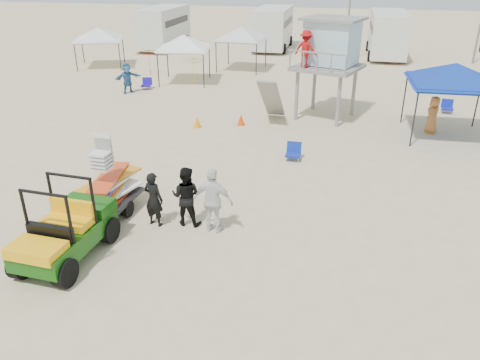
% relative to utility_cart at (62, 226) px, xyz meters
% --- Properties ---
extents(ground, '(140.00, 140.00, 0.00)m').
position_rel_utility_cart_xyz_m(ground, '(3.30, -0.30, -0.95)').
color(ground, beige).
rests_on(ground, ground).
extents(utility_cart, '(1.50, 2.75, 2.03)m').
position_rel_utility_cart_xyz_m(utility_cart, '(0.00, 0.00, 0.00)').
color(utility_cart, '#104C0B').
rests_on(utility_cart, ground).
extents(surf_trailer, '(1.37, 2.37, 2.13)m').
position_rel_utility_cart_xyz_m(surf_trailer, '(0.01, 2.34, -0.08)').
color(surf_trailer, black).
rests_on(surf_trailer, ground).
extents(man_left, '(0.65, 0.50, 1.59)m').
position_rel_utility_cart_xyz_m(man_left, '(1.52, 2.04, -0.15)').
color(man_left, black).
rests_on(man_left, ground).
extents(man_mid, '(0.84, 0.66, 1.71)m').
position_rel_utility_cart_xyz_m(man_mid, '(2.37, 2.29, -0.09)').
color(man_mid, black).
rests_on(man_mid, ground).
extents(man_right, '(1.13, 0.55, 1.86)m').
position_rel_utility_cart_xyz_m(man_right, '(3.22, 2.04, -0.02)').
color(man_right, white).
rests_on(man_right, ground).
extents(lifeguard_tower, '(3.47, 3.47, 4.37)m').
position_rel_utility_cart_xyz_m(lifeguard_tower, '(5.50, 13.18, 2.31)').
color(lifeguard_tower, gray).
rests_on(lifeguard_tower, ground).
extents(canopy_blue, '(3.32, 3.32, 3.45)m').
position_rel_utility_cart_xyz_m(canopy_blue, '(10.64, 11.53, 1.96)').
color(canopy_blue, black).
rests_on(canopy_blue, ground).
extents(canopy_white_a, '(3.19, 3.19, 3.20)m').
position_rel_utility_cart_xyz_m(canopy_white_a, '(-3.06, 18.39, 1.70)').
color(canopy_white_a, black).
rests_on(canopy_white_a, ground).
extents(canopy_white_b, '(3.86, 3.86, 3.03)m').
position_rel_utility_cart_xyz_m(canopy_white_b, '(-10.22, 21.54, 1.53)').
color(canopy_white_b, black).
rests_on(canopy_white_b, ground).
extents(canopy_white_c, '(3.02, 3.02, 3.20)m').
position_rel_utility_cart_xyz_m(canopy_white_c, '(-0.49, 22.69, 1.71)').
color(canopy_white_c, black).
rests_on(canopy_white_c, ground).
extents(umbrella_a, '(2.12, 2.14, 1.63)m').
position_rel_utility_cart_xyz_m(umbrella_a, '(-5.95, 19.88, -0.13)').
color(umbrella_a, red).
rests_on(umbrella_a, ground).
extents(umbrella_b, '(2.08, 2.10, 1.60)m').
position_rel_utility_cart_xyz_m(umbrella_b, '(-2.35, 17.96, -0.15)').
color(umbrella_b, '#EBF615').
rests_on(umbrella_b, ground).
extents(cone_near, '(0.34, 0.34, 0.50)m').
position_rel_utility_cart_xyz_m(cone_near, '(1.99, 11.11, -0.70)').
color(cone_near, '#E34707').
rests_on(cone_near, ground).
extents(cone_far, '(0.34, 0.34, 0.50)m').
position_rel_utility_cart_xyz_m(cone_far, '(0.16, 10.39, -0.70)').
color(cone_far, orange).
rests_on(cone_far, ground).
extents(beach_chair_a, '(0.67, 0.73, 0.64)m').
position_rel_utility_cart_xyz_m(beach_chair_a, '(-4.70, 16.33, -0.63)').
color(beach_chair_a, '#1D0FA4').
rests_on(beach_chair_a, ground).
extents(beach_chair_b, '(0.55, 0.59, 0.64)m').
position_rel_utility_cart_xyz_m(beach_chair_b, '(4.75, 7.62, -0.63)').
color(beach_chair_b, '#0F27A2').
rests_on(beach_chair_b, ground).
extents(beach_chair_c, '(0.62, 0.67, 0.64)m').
position_rel_utility_cart_xyz_m(beach_chair_c, '(11.37, 15.13, -0.63)').
color(beach_chair_c, '#0F20A3').
rests_on(beach_chair_c, ground).
extents(rv_far_left, '(2.64, 6.80, 3.25)m').
position_rel_utility_cart_xyz_m(rv_far_left, '(-8.70, 29.70, 0.85)').
color(rv_far_left, silver).
rests_on(rv_far_left, ground).
extents(rv_mid_left, '(2.65, 6.50, 3.25)m').
position_rel_utility_cart_xyz_m(rv_mid_left, '(0.30, 31.20, 0.85)').
color(rv_mid_left, silver).
rests_on(rv_mid_left, ground).
extents(rv_mid_right, '(2.64, 7.00, 3.25)m').
position_rel_utility_cart_xyz_m(rv_mid_right, '(9.30, 29.70, 0.85)').
color(rv_mid_right, silver).
rests_on(rv_mid_right, ground).
extents(light_pole_left, '(0.14, 0.14, 8.00)m').
position_rel_utility_cart_xyz_m(light_pole_left, '(6.30, 26.70, 3.05)').
color(light_pole_left, slate).
rests_on(light_pole_left, ground).
extents(distant_beachgoers, '(16.46, 4.52, 1.65)m').
position_rel_utility_cart_xyz_m(distant_beachgoers, '(-0.16, 14.14, -0.13)').
color(distant_beachgoers, '#326598').
rests_on(distant_beachgoers, ground).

